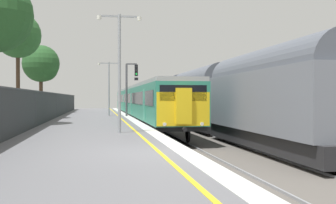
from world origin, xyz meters
name	(u,v)px	position (x,y,z in m)	size (l,w,h in m)	color
ground	(258,170)	(2.64, 0.00, -0.61)	(17.40, 110.00, 1.21)	slate
commuter_train_at_platform	(141,101)	(2.10, 29.71, 1.27)	(2.83, 42.66, 3.81)	#2D846B
freight_train_adjacent_track	(199,97)	(6.10, 21.97, 1.70)	(2.60, 43.36, 4.93)	#232326
signal_gantry	(130,83)	(0.64, 25.10, 2.90)	(1.10, 0.24, 4.61)	#47474C
platform_lamp_mid	(119,62)	(-1.14, 7.20, 3.18)	(2.00, 0.20, 5.36)	#93999E
platform_lamp_far	(109,83)	(-1.14, 26.48, 2.89)	(2.00, 0.20, 4.81)	#93999E
background_tree_centre	(42,65)	(-8.03, 35.01, 5.12)	(3.95, 3.95, 7.25)	#473323
background_tree_right	(18,36)	(-8.00, 21.06, 6.18)	(3.43, 3.43, 8.00)	#473323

